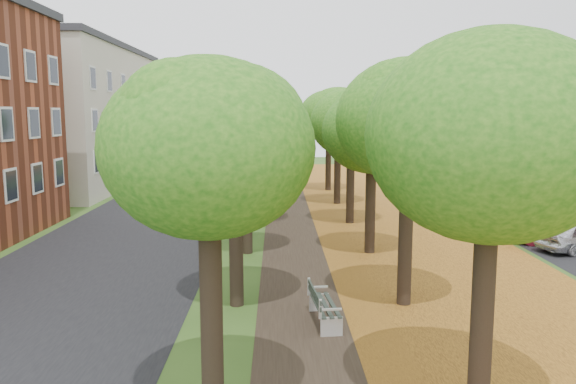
{
  "coord_description": "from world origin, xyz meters",
  "views": [
    {
      "loc": [
        -1.04,
        -9.48,
        5.46
      ],
      "look_at": [
        -0.62,
        11.42,
        2.5
      ],
      "focal_mm": 35.0,
      "sensor_mm": 36.0,
      "label": 1
    }
  ],
  "objects_px": {
    "car_red": "(567,227)",
    "car_grey": "(516,209)",
    "car_white": "(511,199)",
    "bench": "(322,305)"
  },
  "relations": [
    {
      "from": "car_red",
      "to": "car_grey",
      "type": "bearing_deg",
      "value": 20.22
    },
    {
      "from": "car_grey",
      "to": "car_white",
      "type": "height_order",
      "value": "car_white"
    },
    {
      "from": "car_grey",
      "to": "car_red",
      "type": "bearing_deg",
      "value": 165.72
    },
    {
      "from": "car_grey",
      "to": "car_white",
      "type": "bearing_deg",
      "value": -32.5
    },
    {
      "from": "car_red",
      "to": "bench",
      "type": "bearing_deg",
      "value": 148.33
    },
    {
      "from": "car_red",
      "to": "car_grey",
      "type": "distance_m",
      "value": 5.04
    },
    {
      "from": "car_red",
      "to": "car_grey",
      "type": "height_order",
      "value": "car_red"
    },
    {
      "from": "bench",
      "to": "car_grey",
      "type": "relative_size",
      "value": 0.44
    },
    {
      "from": "car_grey",
      "to": "car_white",
      "type": "relative_size",
      "value": 0.85
    },
    {
      "from": "car_grey",
      "to": "bench",
      "type": "bearing_deg",
      "value": 127.03
    }
  ]
}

